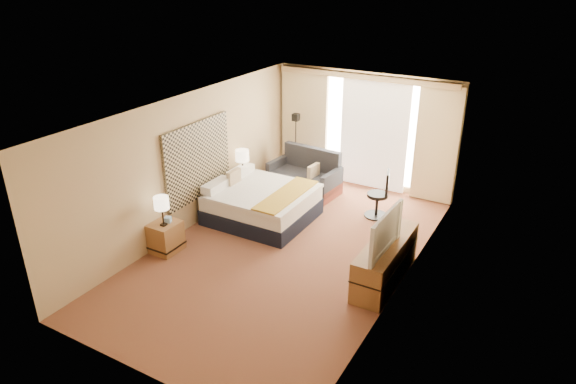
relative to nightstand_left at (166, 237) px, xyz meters
The scene contains 21 objects.
floor 2.16m from the nightstand_left, 29.31° to the left, with size 4.20×7.00×0.02m, color #541818.
ceiling 3.16m from the nightstand_left, 29.31° to the left, with size 4.20×7.00×0.02m, color white.
wall_back 5.02m from the nightstand_left, 67.66° to the left, with size 4.20×0.02×2.60m, color tan.
wall_front 3.25m from the nightstand_left, 52.65° to the right, with size 4.20×0.02×2.60m, color tan.
wall_left 1.49m from the nightstand_left, 102.36° to the left, with size 0.02×7.00×2.60m, color tan.
wall_right 4.23m from the nightstand_left, 14.81° to the left, with size 0.02×7.00×2.60m, color tan.
headboard 1.62m from the nightstand_left, 98.64° to the left, with size 0.06×1.85×1.50m, color black.
nightstand_left is the anchor object (origin of this frame).
nightstand_right 2.50m from the nightstand_left, 90.00° to the left, with size 0.45×0.52×0.55m, color olive.
media_dresser 3.85m from the nightstand_left, 15.84° to the left, with size 0.50×1.80×0.70m, color olive.
window 5.10m from the nightstand_left, 64.87° to the left, with size 2.30×0.02×2.30m, color silver.
curtains 4.95m from the nightstand_left, 67.18° to the left, with size 4.12×0.19×2.56m.
bed 2.07m from the nightstand_left, 66.91° to the left, with size 1.89×1.73×0.92m.
loveseat 3.66m from the nightstand_left, 75.32° to the left, with size 1.60×0.96×0.96m.
floor_lamp 4.23m from the nightstand_left, 85.15° to the left, with size 0.20×0.20×1.57m.
desk_chair 4.24m from the nightstand_left, 48.31° to the left, with size 0.48×0.48×0.99m.
lamp_left 0.70m from the nightstand_left, 53.86° to the right, with size 0.26×0.26×0.55m.
lamp_right 2.57m from the nightstand_left, 90.28° to the left, with size 0.28×0.28×0.60m.
tissue_box 0.33m from the nightstand_left, 64.68° to the left, with size 0.11×0.11×0.10m, color #7CA0C0.
telephone 2.51m from the nightstand_left, 90.35° to the left, with size 0.18×0.14×0.07m, color black.
television 3.80m from the nightstand_left, 11.58° to the left, with size 1.15×0.15×0.66m, color black.
Camera 1 is at (3.96, -6.90, 4.73)m, focal length 32.00 mm.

